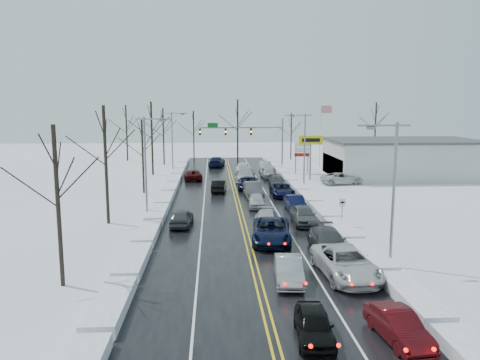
{
  "coord_description": "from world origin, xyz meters",
  "views": [
    {
      "loc": [
        -2.54,
        -45.49,
        10.01
      ],
      "look_at": [
        0.2,
        1.14,
        2.5
      ],
      "focal_mm": 35.0,
      "sensor_mm": 36.0,
      "label": 1
    }
  ],
  "objects": [
    {
      "name": "road_surface",
      "position": [
        0.0,
        2.0,
        0.01
      ],
      "size": [
        14.0,
        84.0,
        0.01
      ],
      "primitive_type": "cube",
      "color": "black",
      "rests_on": "ground"
    },
    {
      "name": "queued_car_4",
      "position": [
        1.75,
        -0.49,
        0.0
      ],
      "size": [
        1.89,
        4.13,
        1.37
      ],
      "primitive_type": "imported",
      "rotation": [
        0.0,
        0.0,
        -0.07
      ],
      "color": "#BDBDBF",
      "rests_on": "ground"
    },
    {
      "name": "streetlight_nw",
      "position": [
        -8.3,
        24.0,
        5.31
      ],
      "size": [
        3.2,
        0.25,
        9.0
      ],
      "color": "slate",
      "rests_on": "ground"
    },
    {
      "name": "dealership_building",
      "position": [
        23.98,
        18.0,
        2.66
      ],
      "size": [
        20.4,
        12.4,
        5.3
      ],
      "color": "beige",
      "rests_on": "ground"
    },
    {
      "name": "streetlight_sw",
      "position": [
        -8.3,
        -4.0,
        5.31
      ],
      "size": [
        3.2,
        0.25,
        9.0
      ],
      "color": "slate",
      "rests_on": "ground"
    },
    {
      "name": "queued_car_8",
      "position": [
        1.82,
        22.19,
        0.0
      ],
      "size": [
        2.62,
        5.24,
        1.71
      ],
      "primitive_type": "imported",
      "rotation": [
        0.0,
        0.0,
        -0.12
      ],
      "color": "white",
      "rests_on": "ground"
    },
    {
      "name": "queued_car_0",
      "position": [
        1.75,
        -26.86,
        0.0
      ],
      "size": [
        1.88,
        4.0,
        1.32
      ],
      "primitive_type": "imported",
      "rotation": [
        0.0,
        0.0,
        -0.08
      ],
      "color": "black",
      "rests_on": "ground"
    },
    {
      "name": "queued_car_9",
      "position": [
        5.32,
        -27.21,
        0.0
      ],
      "size": [
        1.89,
        4.19,
        1.34
      ],
      "primitive_type": "imported",
      "rotation": [
        0.0,
        0.0,
        0.12
      ],
      "color": "#47090D",
      "rests_on": "ground"
    },
    {
      "name": "oncoming_car_1",
      "position": [
        -5.23,
        17.26,
        0.0
      ],
      "size": [
        2.73,
        5.19,
        1.39
      ],
      "primitive_type": "imported",
      "rotation": [
        0.0,
        0.0,
        3.23
      ],
      "color": "#430909",
      "rests_on": "ground"
    },
    {
      "name": "flagpole",
      "position": [
        15.17,
        30.0,
        5.93
      ],
      "size": [
        1.87,
        1.2,
        10.0
      ],
      "color": "silver",
      "rests_on": "ground"
    },
    {
      "name": "ground",
      "position": [
        0.0,
        0.0,
        0.0
      ],
      "size": [
        160.0,
        160.0,
        0.0
      ],
      "primitive_type": "plane",
      "color": "white",
      "rests_on": "ground"
    },
    {
      "name": "oncoming_car_0",
      "position": [
        -1.84,
        8.03,
        0.0
      ],
      "size": [
        1.9,
        4.45,
        1.43
      ],
      "primitive_type": "imported",
      "rotation": [
        0.0,
        0.0,
        3.05
      ],
      "color": "black",
      "rests_on": "ground"
    },
    {
      "name": "queued_car_3",
      "position": [
        1.81,
        -8.16,
        0.0
      ],
      "size": [
        2.49,
        4.84,
        1.34
      ],
      "primitive_type": "imported",
      "rotation": [
        0.0,
        0.0,
        -0.14
      ],
      "color": "#BBBBBE",
      "rests_on": "ground"
    },
    {
      "name": "streetlight_se",
      "position": [
        8.3,
        -18.0,
        5.31
      ],
      "size": [
        3.2,
        0.25,
        9.0
      ],
      "color": "slate",
      "rests_on": "ground"
    },
    {
      "name": "queued_car_17",
      "position": [
        5.31,
        23.73,
        0.0
      ],
      "size": [
        1.81,
        4.91,
        1.61
      ],
      "primitive_type": "imported",
      "rotation": [
        0.0,
        0.0,
        -0.02
      ],
      "color": "#929499",
      "rests_on": "ground"
    },
    {
      "name": "parked_car_2",
      "position": [
        15.15,
        23.28,
        0.0
      ],
      "size": [
        1.81,
        4.32,
        1.46
      ],
      "primitive_type": "imported",
      "rotation": [
        0.0,
        0.0,
        3.12
      ],
      "color": "black",
      "rests_on": "ground"
    },
    {
      "name": "queued_car_10",
      "position": [
        5.2,
        -19.61,
        0.0
      ],
      "size": [
        3.3,
        6.36,
        1.71
      ],
      "primitive_type": "imported",
      "rotation": [
        0.0,
        0.0,
        0.08
      ],
      "color": "silver",
      "rests_on": "ground"
    },
    {
      "name": "tree_left_d",
      "position": [
        -11.2,
        22.0,
        7.33
      ],
      "size": [
        4.2,
        4.2,
        10.5
      ],
      "color": "#2D231C",
      "rests_on": "ground"
    },
    {
      "name": "queued_car_1",
      "position": [
        1.74,
        -20.18,
        0.0
      ],
      "size": [
        1.87,
        4.43,
        1.42
      ],
      "primitive_type": "imported",
      "rotation": [
        0.0,
        0.0,
        -0.09
      ],
      "color": "gray",
      "rests_on": "ground"
    },
    {
      "name": "streetlight_ne",
      "position": [
        8.3,
        10.0,
        5.31
      ],
      "size": [
        3.2,
        0.25,
        9.0
      ],
      "color": "slate",
      "rests_on": "ground"
    },
    {
      "name": "queued_car_15",
      "position": [
        5.36,
        10.49,
        0.0
      ],
      "size": [
        2.1,
        4.87,
        1.4
      ],
      "primitive_type": "imported",
      "rotation": [
        0.0,
        0.0,
        -0.03
      ],
      "color": "#3C3E41",
      "rests_on": "ground"
    },
    {
      "name": "tires_plus_sign",
      "position": [
        10.5,
        15.99,
        4.99
      ],
      "size": [
        3.2,
        0.34,
        6.0
      ],
      "color": "slate",
      "rests_on": "ground"
    },
    {
      "name": "traffic_signal_mast",
      "position": [
        3.45,
        27.99,
        5.48
      ],
      "size": [
        13.28,
        0.39,
        8.0
      ],
      "color": "slate",
      "rests_on": "ground"
    },
    {
      "name": "queued_car_12",
      "position": [
        5.1,
        -7.24,
        0.0
      ],
      "size": [
        1.98,
        4.68,
        1.58
      ],
      "primitive_type": "imported",
      "rotation": [
        0.0,
        0.0,
        -0.02
      ],
      "color": "#45484B",
      "rests_on": "ground"
    },
    {
      "name": "tree_left_c",
      "position": [
        -10.5,
        8.0,
        5.94
      ],
      "size": [
        3.4,
        3.4,
        8.5
      ],
      "color": "#2D231C",
      "rests_on": "ground"
    },
    {
      "name": "queued_car_14",
      "position": [
        5.12,
        5.07,
        0.0
      ],
      "size": [
        2.43,
        5.15,
        1.42
      ],
      "primitive_type": "imported",
      "rotation": [
        0.0,
        0.0,
        -0.01
      ],
      "color": "black",
      "rests_on": "ground"
    },
    {
      "name": "used_vehicles_sign",
      "position": [
        10.5,
        22.0,
        3.32
      ],
      "size": [
        2.2,
        0.22,
        4.65
      ],
      "color": "slate",
      "rests_on": "ground"
    },
    {
      "name": "tree_left_e",
      "position": [
        -10.8,
        34.0,
        6.64
      ],
      "size": [
        3.8,
        3.8,
        9.5
      ],
      "color": "#2D231C",
      "rests_on": "ground"
    },
    {
      "name": "parked_car_0",
      "position": [
        13.93,
        12.51,
        0.0
      ],
      "size": [
        5.6,
        3.03,
        1.49
      ],
      "primitive_type": "imported",
      "rotation": [
        0.0,
        0.0,
        1.68
      ],
      "color": "silver",
      "rests_on": "ground"
    },
    {
      "name": "queued_car_6",
      "position": [
        1.7,
        9.87,
        0.0
      ],
      "size": [
        2.81,
        5.31,
        1.42
      ],
      "primitive_type": "imported",
      "rotation": [
        0.0,
        0.0,
        -0.09
      ],
      "color": "black",
      "rests_on": "ground"
    },
    {
      "name": "oncoming_car_2",
      "position": [
        -1.9,
        30.75,
        0.0
      ],
      "size": [
        2.98,
        5.89,
        1.64
      ],
      "primitive_type": "imported",
      "rotation": [
        0.0,
        0.0,
        3.02
      ],
      "color": "black",
      "rests_on": "ground"
    },
    {
      "name": "queued_car_13",
      "position": [
        5.28,
        -2.23,
        0.0
      ],
      "size": [
        1.69,
        4.47,
        1.46
      ],
      "primitive_type": "imported",
      "rotation": [
        0.0,
        0.0,
        0.03
      ],
      "color": "black",
      "rests_on": "ground"
    },
    {
      "name": "tree_far_b",
      "position": [
        -6.0,
        41.0,
        6.29
      ],
      "size": [
        3.6,
        3.6,
        9.0
      ],
      "color": "#2D231C",
      "rests_on": "ground"
    },
    {
      "name": "tree_far_e",
      "position": [
        28.0,
        41.0,
        7.33
      ],
      "size": [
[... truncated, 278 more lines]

